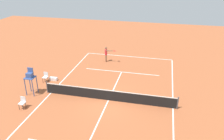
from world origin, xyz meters
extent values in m
plane|color=#AD5933|center=(0.00, 0.00, 0.00)|extent=(60.00, 60.00, 0.00)
cube|color=white|center=(0.00, -10.42, 0.00)|extent=(10.45, 0.10, 0.01)
cube|color=white|center=(-5.22, 0.00, 0.00)|extent=(0.10, 20.85, 0.01)
cube|color=white|center=(5.22, 0.00, 0.00)|extent=(0.10, 20.85, 0.01)
cube|color=white|center=(0.00, -5.73, 0.00)|extent=(7.84, 0.10, 0.01)
cube|color=white|center=(0.00, 0.00, 0.00)|extent=(0.10, 11.47, 0.01)
cylinder|color=#4C4C51|center=(-5.52, 0.00, 0.54)|extent=(0.10, 0.10, 1.07)
cylinder|color=#4C4C51|center=(5.52, 0.00, 0.54)|extent=(0.10, 0.10, 1.07)
cube|color=black|center=(0.00, 0.00, 0.46)|extent=(11.05, 0.03, 0.91)
cube|color=white|center=(0.00, 0.00, 0.93)|extent=(11.05, 0.04, 0.06)
cylinder|color=brown|center=(2.34, -8.28, 0.41)|extent=(0.12, 0.12, 0.83)
cylinder|color=brown|center=(2.31, -8.09, 0.41)|extent=(0.12, 0.12, 0.83)
cylinder|color=red|center=(2.33, -8.18, 1.15)|extent=(0.28, 0.28, 0.65)
sphere|color=brown|center=(2.33, -8.18, 1.67)|extent=(0.23, 0.23, 0.23)
cylinder|color=brown|center=(2.35, -8.37, 1.19)|extent=(0.09, 0.09, 0.58)
cylinder|color=brown|center=(2.02, -8.04, 1.40)|extent=(0.58, 0.17, 0.09)
cylinder|color=black|center=(1.60, -8.10, 1.40)|extent=(0.26, 0.07, 0.04)
ellipsoid|color=red|center=(1.31, -8.15, 1.40)|extent=(0.36, 0.32, 0.04)
sphere|color=#CCE033|center=(4.05, -6.64, 0.03)|extent=(0.07, 0.07, 0.07)
cylinder|color=#38518C|center=(6.38, 0.82, 0.78)|extent=(0.07, 0.07, 1.55)
cylinder|color=#38518C|center=(7.08, 0.82, 0.78)|extent=(0.07, 0.07, 1.55)
cylinder|color=#38518C|center=(6.38, 0.12, 0.78)|extent=(0.07, 0.07, 1.55)
cylinder|color=#38518C|center=(7.08, 0.12, 0.78)|extent=(0.07, 0.07, 1.55)
cube|color=#38518C|center=(6.73, 0.47, 1.58)|extent=(0.80, 0.80, 0.06)
cube|color=#38518C|center=(6.73, 0.47, 1.81)|extent=(0.50, 0.44, 0.40)
cube|color=#38518C|center=(6.73, 0.27, 2.16)|extent=(0.50, 0.06, 0.50)
cylinder|color=#262626|center=(6.07, 2.88, 0.23)|extent=(0.04, 0.04, 0.45)
cylinder|color=#262626|center=(6.42, 2.88, 0.23)|extent=(0.04, 0.04, 0.45)
cylinder|color=#262626|center=(6.07, 2.53, 0.23)|extent=(0.04, 0.04, 0.45)
cylinder|color=#262626|center=(6.42, 2.53, 0.23)|extent=(0.04, 0.04, 0.45)
cube|color=silver|center=(6.25, 2.70, 0.48)|extent=(0.44, 0.44, 0.06)
cube|color=silver|center=(6.25, 2.48, 0.73)|extent=(0.44, 0.04, 0.44)
cylinder|color=#262626|center=(6.54, -1.66, 0.23)|extent=(0.04, 0.04, 0.45)
cylinder|color=#262626|center=(6.89, -1.66, 0.23)|extent=(0.04, 0.04, 0.45)
cylinder|color=#262626|center=(6.54, -2.01, 0.23)|extent=(0.04, 0.04, 0.45)
cylinder|color=#262626|center=(6.89, -2.01, 0.23)|extent=(0.04, 0.04, 0.45)
cube|color=silver|center=(6.71, -1.84, 0.48)|extent=(0.44, 0.44, 0.06)
cube|color=silver|center=(6.71, -2.06, 0.73)|extent=(0.44, 0.04, 0.44)
cube|color=white|center=(6.13, -2.33, 0.15)|extent=(0.76, 0.32, 0.30)
camera|label=1|loc=(-3.97, 15.65, 10.11)|focal=36.39mm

